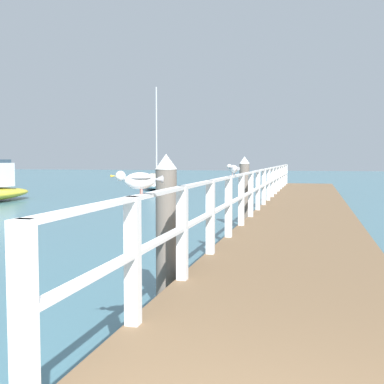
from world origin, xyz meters
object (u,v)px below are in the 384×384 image
Objects in this scene: dock_piling_near at (166,230)px; seagull_foreground at (139,180)px; dock_piling_far at (244,192)px; boat_1 at (157,183)px; seagull_background at (233,168)px.

dock_piling_near is 2.21m from seagull_foreground.
dock_piling_far is (0.00, 7.52, 0.00)m from dock_piling_near.
dock_piling_near is at bearing -90.00° from dock_piling_far.
boat_1 is at bearing 115.52° from dock_piling_far.
dock_piling_near is 7.52m from dock_piling_far.
boat_1 reaches higher than dock_piling_far.
dock_piling_far is 0.31× the size of boat_1.
boat_1 reaches higher than dock_piling_near.
seagull_background is at bearing 99.11° from boat_1.
seagull_foreground is 1.02× the size of seagull_background.
boat_1 is at bearing 108.31° from dock_piling_near.
dock_piling_near and dock_piling_far have the same top height.
dock_piling_far is 4.96× the size of seagull_background.
dock_piling_far is at bearing 102.92° from boat_1.
dock_piling_near is 0.31× the size of boat_1.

